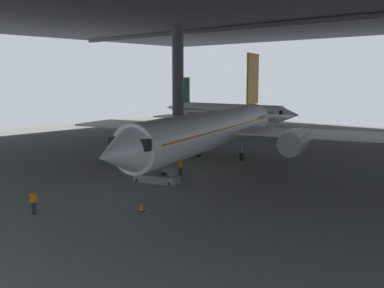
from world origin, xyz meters
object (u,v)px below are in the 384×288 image
object	(u,v)px
boarding_stairs	(156,174)
airplane_distant	(225,112)
crew_worker_by_stairs	(180,166)
crew_worker_near_nose	(33,200)
airplane_main	(212,130)
traffic_cone_orange	(142,207)
baggage_tug	(191,147)

from	to	relation	value
boarding_stairs	airplane_distant	distance (m)	46.45
boarding_stairs	crew_worker_by_stairs	world-z (taller)	boarding_stairs
crew_worker_by_stairs	crew_worker_near_nose	bearing A→B (deg)	-86.12
crew_worker_by_stairs	airplane_distant	distance (m)	43.50
airplane_main	boarding_stairs	world-z (taller)	airplane_main
crew_worker_near_nose	traffic_cone_orange	distance (m)	7.35
crew_worker_near_nose	baggage_tug	distance (m)	29.36
crew_worker_near_nose	airplane_distant	size ratio (longest dim) A/B	0.06
baggage_tug	airplane_distant	bearing A→B (deg)	119.01
boarding_stairs	crew_worker_by_stairs	distance (m)	3.34
baggage_tug	crew_worker_near_nose	bearing A→B (deg)	-69.84
crew_worker_near_nose	baggage_tug	world-z (taller)	crew_worker_near_nose
airplane_main	baggage_tug	bearing A→B (deg)	148.49
airplane_main	crew_worker_by_stairs	bearing A→B (deg)	-73.20
airplane_distant	traffic_cone_orange	distance (m)	55.46
airplane_distant	boarding_stairs	bearing A→B (deg)	-60.09
airplane_main	crew_worker_by_stairs	xyz separation A→B (m)	(2.30, -7.63, -2.66)
airplane_main	boarding_stairs	bearing A→B (deg)	-77.33
crew_worker_near_nose	boarding_stairs	bearing A→B (deg)	94.18
airplane_main	boarding_stairs	size ratio (longest dim) A/B	8.18
airplane_main	crew_worker_near_nose	size ratio (longest dim) A/B	22.78
crew_worker_near_nose	crew_worker_by_stairs	bearing A→B (deg)	93.88
crew_worker_by_stairs	traffic_cone_orange	bearing A→B (deg)	-60.09
crew_worker_near_nose	crew_worker_by_stairs	xyz separation A→B (m)	(-1.07, 15.80, -0.02)
airplane_distant	traffic_cone_orange	size ratio (longest dim) A/B	48.20
crew_worker_by_stairs	traffic_cone_orange	world-z (taller)	crew_worker_by_stairs
crew_worker_near_nose	baggage_tug	size ratio (longest dim) A/B	0.70
baggage_tug	traffic_cone_orange	bearing A→B (deg)	-55.85
airplane_main	baggage_tug	distance (m)	8.51
crew_worker_by_stairs	boarding_stairs	bearing A→B (deg)	-87.24
crew_worker_near_nose	crew_worker_by_stairs	size ratio (longest dim) A/B	1.01
boarding_stairs	airplane_distant	size ratio (longest dim) A/B	0.17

